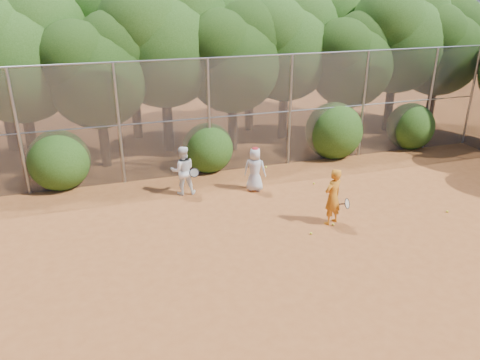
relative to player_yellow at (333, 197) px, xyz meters
name	(u,v)px	position (x,y,z in m)	size (l,w,h in m)	color
ground	(308,252)	(-1.28, -1.23, -0.82)	(80.00, 80.00, 0.00)	brown
fence_back	(234,114)	(-1.40, 4.77, 1.24)	(20.05, 0.09, 4.03)	gray
tree_1	(17,50)	(-8.22, 7.31, 3.35)	(4.64, 4.03, 6.35)	black
tree_2	(97,67)	(-5.73, 6.60, 2.77)	(3.99, 3.47, 5.47)	black
tree_3	(164,37)	(-3.22, 7.61, 3.58)	(4.89, 4.26, 6.70)	black
tree_4	(233,54)	(-0.73, 7.01, 2.94)	(4.19, 3.64, 5.73)	black
tree_5	(287,42)	(1.77, 7.81, 3.23)	(4.51, 3.92, 6.17)	black
tree_6	(352,57)	(4.27, 6.80, 2.65)	(3.86, 3.36, 5.29)	black
tree_7	(399,33)	(6.78, 7.41, 3.46)	(4.77, 4.14, 6.53)	black
tree_8	(441,43)	(8.77, 7.11, 3.00)	(4.25, 3.70, 5.82)	black
tree_10	(130,27)	(-4.22, 9.81, 3.81)	(5.15, 4.48, 7.06)	black
tree_11	(251,36)	(0.78, 9.41, 3.35)	(4.64, 4.03, 6.35)	black
tree_12	(338,23)	(5.28, 10.01, 3.70)	(5.02, 4.37, 6.88)	black
bush_0	(59,158)	(-7.28, 5.07, 0.18)	(2.00, 2.00, 2.00)	#1F4210
bush_1	(208,146)	(-2.28, 5.07, 0.08)	(1.80, 1.80, 1.80)	#1F4210
bush_2	(334,128)	(2.72, 5.07, 0.28)	(2.20, 2.20, 2.20)	#1F4210
bush_3	(411,124)	(6.22, 5.07, 0.13)	(1.90, 1.90, 1.90)	#1F4210
player_yellow	(333,197)	(0.00, 0.00, 0.00)	(0.85, 0.63, 1.63)	orange
player_teen	(255,169)	(-1.29, 2.80, -0.08)	(0.85, 0.74, 1.48)	silver
player_white	(183,170)	(-3.55, 3.24, -0.02)	(0.88, 0.75, 1.59)	white
ball_0	(333,224)	(-0.01, -0.15, -0.78)	(0.07, 0.07, 0.07)	yellow
ball_1	(335,197)	(0.91, 1.46, -0.78)	(0.07, 0.07, 0.07)	yellow
ball_2	(447,212)	(3.59, -0.45, -0.78)	(0.07, 0.07, 0.07)	yellow
ball_3	(311,233)	(-0.81, -0.43, -0.78)	(0.07, 0.07, 0.07)	yellow
ball_4	(314,183)	(0.76, 2.64, -0.78)	(0.07, 0.07, 0.07)	yellow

